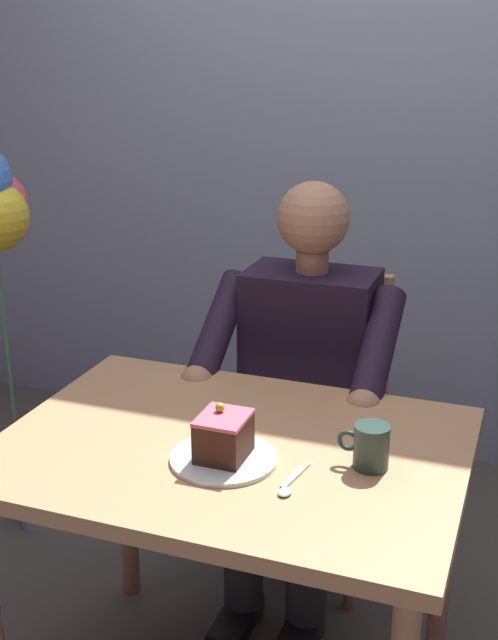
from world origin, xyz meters
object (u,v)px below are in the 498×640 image
at_px(dining_table, 232,480).
at_px(seated_person, 301,391).
at_px(cake_slice, 224,436).
at_px(chair, 317,408).
at_px(dessert_spoon, 290,484).
at_px(coffee_cup, 370,446).

relative_size(dining_table, seated_person, 0.84).
distance_m(dining_table, cake_slice, 0.17).
xyz_separation_m(chair, cake_slice, (-0.01, 0.79, 0.29)).
relative_size(dining_table, chair, 1.13).
xyz_separation_m(dining_table, dessert_spoon, (-0.17, 0.13, 0.10)).
relative_size(coffee_cup, dessert_spoon, 0.76).
bearing_deg(cake_slice, dining_table, -80.00).
distance_m(dining_table, chair, 0.72).
xyz_separation_m(chair, dessert_spoon, (-0.17, 0.84, 0.23)).
relative_size(seated_person, dessert_spoon, 8.29).
height_order(cake_slice, dessert_spoon, cake_slice).
xyz_separation_m(cake_slice, coffee_cup, (-0.29, -0.08, -0.01)).
xyz_separation_m(seated_person, coffee_cup, (-0.30, 0.54, 0.15)).
bearing_deg(chair, cake_slice, 91.01).
height_order(dining_table, cake_slice, cake_slice).
bearing_deg(dining_table, dessert_spoon, 143.41).
distance_m(cake_slice, coffee_cup, 0.30).
bearing_deg(dining_table, cake_slice, 100.00).
height_order(cake_slice, coffee_cup, cake_slice).
bearing_deg(dessert_spoon, seated_person, -75.36).
bearing_deg(chair, dining_table, 90.00).
height_order(dining_table, dessert_spoon, dessert_spoon).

